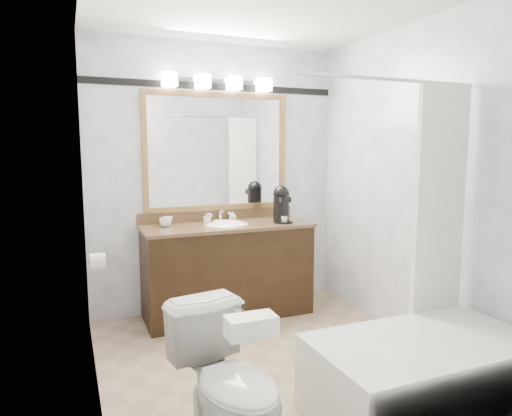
% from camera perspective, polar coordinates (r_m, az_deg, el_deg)
% --- Properties ---
extents(room, '(2.42, 2.62, 2.52)m').
position_cam_1_polar(room, '(3.15, 2.33, 2.26)').
color(room, tan).
rests_on(room, ground).
extents(vanity, '(1.53, 0.58, 0.97)m').
position_cam_1_polar(vanity, '(4.23, -3.59, -7.51)').
color(vanity, black).
rests_on(vanity, ground).
extents(mirror, '(1.40, 0.04, 1.10)m').
position_cam_1_polar(mirror, '(4.33, -4.86, 7.00)').
color(mirror, '#997345').
rests_on(mirror, room).
extents(vanity_light_bar, '(1.02, 0.14, 0.12)m').
position_cam_1_polar(vanity_light_bar, '(4.32, -4.72, 15.42)').
color(vanity_light_bar, silver).
rests_on(vanity_light_bar, room).
extents(accent_stripe, '(2.40, 0.01, 0.06)m').
position_cam_1_polar(accent_stripe, '(4.38, -4.99, 14.87)').
color(accent_stripe, black).
rests_on(accent_stripe, room).
extents(bathtub, '(1.30, 0.75, 1.96)m').
position_cam_1_polar(bathtub, '(2.98, 20.29, -17.93)').
color(bathtub, white).
rests_on(bathtub, ground).
extents(tp_roll, '(0.11, 0.12, 0.12)m').
position_cam_1_polar(tp_roll, '(3.61, -19.18, -6.31)').
color(tp_roll, white).
rests_on(tp_roll, room).
extents(toilet, '(0.53, 0.79, 0.74)m').
position_cam_1_polar(toilet, '(2.43, -3.36, -21.20)').
color(toilet, white).
rests_on(toilet, ground).
extents(tissue_box, '(0.22, 0.12, 0.09)m').
position_cam_1_polar(tissue_box, '(2.01, -0.62, -14.53)').
color(tissue_box, white).
rests_on(tissue_box, toilet).
extents(coffee_maker, '(0.18, 0.22, 0.34)m').
position_cam_1_polar(coffee_maker, '(4.24, 3.21, 0.58)').
color(coffee_maker, black).
rests_on(coffee_maker, vanity).
extents(cup_left, '(0.12, 0.12, 0.08)m').
position_cam_1_polar(cup_left, '(4.08, -11.24, -1.76)').
color(cup_left, white).
rests_on(cup_left, vanity).
extents(cup_right, '(0.10, 0.10, 0.08)m').
position_cam_1_polar(cup_right, '(4.13, -10.97, -1.63)').
color(cup_right, white).
rests_on(cup_right, vanity).
extents(soap_bottle_a, '(0.05, 0.05, 0.10)m').
position_cam_1_polar(soap_bottle_a, '(4.21, -6.21, -1.26)').
color(soap_bottle_a, white).
rests_on(soap_bottle_a, vanity).
extents(soap_bottle_b, '(0.08, 0.08, 0.08)m').
position_cam_1_polar(soap_bottle_b, '(4.37, -2.89, -0.99)').
color(soap_bottle_b, white).
rests_on(soap_bottle_b, vanity).
extents(soap_bar, '(0.09, 0.07, 0.03)m').
position_cam_1_polar(soap_bar, '(4.24, -4.69, -1.67)').
color(soap_bar, beige).
rests_on(soap_bar, vanity).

